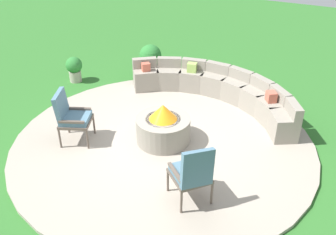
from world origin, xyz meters
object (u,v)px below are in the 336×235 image
at_px(fire_pit, 163,127).
at_px(potted_plant_2, 150,58).
at_px(curved_stone_bench, 218,90).
at_px(potted_plant_3, 74,68).
at_px(lounge_chair_front_left, 71,115).
at_px(lounge_chair_front_right, 192,172).

xyz_separation_m(fire_pit, potted_plant_2, (-1.75, 2.72, 0.06)).
distance_m(curved_stone_bench, potted_plant_2, 2.28).
xyz_separation_m(curved_stone_bench, potted_plant_3, (-3.58, -0.43, -0.00)).
height_order(fire_pit, potted_plant_3, fire_pit).
bearing_deg(lounge_chair_front_left, lounge_chair_front_right, 55.89).
bearing_deg(potted_plant_3, potted_plant_2, 40.84).
bearing_deg(potted_plant_3, curved_stone_bench, 6.85).
height_order(fire_pit, lounge_chair_front_right, lounge_chair_front_right).
xyz_separation_m(curved_stone_bench, lounge_chair_front_left, (-1.87, -2.62, 0.24)).
xyz_separation_m(fire_pit, lounge_chair_front_right, (1.11, -1.24, 0.24)).
height_order(curved_stone_bench, lounge_chair_front_left, lounge_chair_front_left).
bearing_deg(fire_pit, curved_stone_bench, 78.90).
bearing_deg(curved_stone_bench, lounge_chair_front_left, -125.46).
distance_m(lounge_chair_front_left, potted_plant_3, 2.79).
distance_m(lounge_chair_front_right, potted_plant_2, 4.89).
relative_size(fire_pit, curved_stone_bench, 0.25).
bearing_deg(lounge_chair_front_right, potted_plant_2, 77.18).
bearing_deg(fire_pit, lounge_chair_front_right, -48.26).
bearing_deg(lounge_chair_front_right, curved_stone_bench, 54.52).
relative_size(fire_pit, potted_plant_2, 1.28).
height_order(curved_stone_bench, potted_plant_3, curved_stone_bench).
bearing_deg(curved_stone_bench, potted_plant_2, 158.85).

